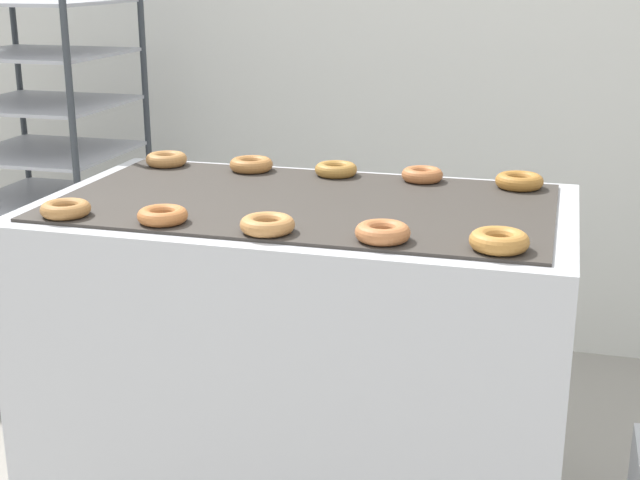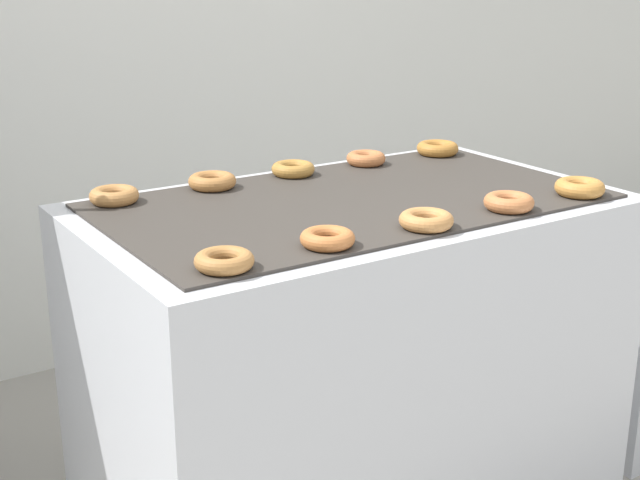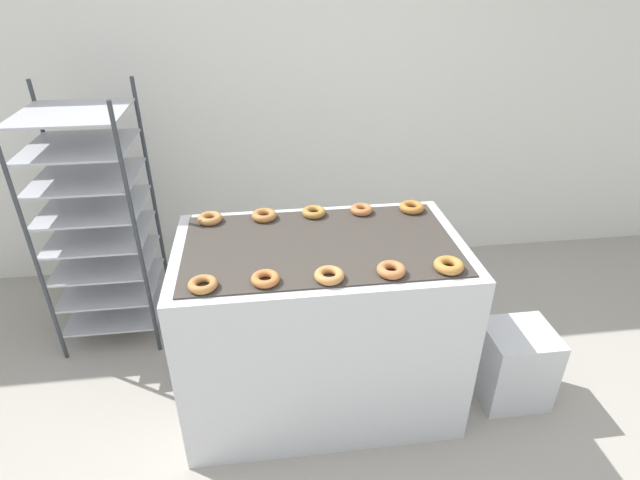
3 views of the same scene
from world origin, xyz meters
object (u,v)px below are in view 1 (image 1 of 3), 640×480
Objects in this scene: donut_near_rightmost at (499,241)px; donut_far_center at (336,169)px; donut_near_center at (269,225)px; donut_far_leftmost at (166,159)px; donut_far_right at (422,175)px; fryer_machine at (305,371)px; donut_near_leftmost at (66,209)px; donut_far_rightmost at (519,181)px; donut_far_left at (251,164)px; donut_near_left at (163,215)px; baking_rack_cart at (50,176)px; donut_near_right at (383,232)px.

donut_near_rightmost is 1.05× the size of donut_far_center.
donut_far_leftmost reaches higher than donut_near_center.
donut_far_right is at bearing 113.91° from donut_near_rightmost.
fryer_machine is 0.58m from donut_far_center.
fryer_machine is 11.76× the size of donut_far_right.
donut_far_right is (0.77, 0.59, 0.00)m from donut_near_leftmost.
donut_far_center is 0.94× the size of donut_far_rightmost.
donut_far_center is (-0.51, 0.59, -0.00)m from donut_near_rightmost.
donut_far_left reaches higher than donut_far_center.
donut_near_left is at bearing -131.77° from donut_far_right.
baking_rack_cart is at bearing 146.78° from donut_far_leftmost.
donut_near_right reaches higher than fryer_machine.
baking_rack_cart is 1.63m from donut_near_center.
donut_near_center is at bearing -2.16° from donut_near_left.
donut_near_rightmost is at bearing -29.31° from donut_far_leftmost.
donut_near_leftmost is 1.01× the size of donut_near_left.
donut_near_center is 0.60m from donut_far_center.
donut_far_left is at bearing 65.75° from donut_near_leftmost.
donut_near_right is 0.99× the size of donut_far_leftmost.
donut_far_center is at bearing 179.29° from donut_far_right.
baking_rack_cart is at bearing 148.39° from fryer_machine.
donut_far_rightmost reaches higher than donut_far_right.
donut_near_right is at bearing -47.63° from fryer_machine.
donut_near_leftmost reaches higher than fryer_machine.
donut_near_leftmost is 0.97× the size of donut_far_leftmost.
baking_rack_cart is (-1.22, 0.75, 0.30)m from fryer_machine.
donut_near_leftmost is at bearing -178.09° from donut_near_left.
donut_far_right is (1.48, -0.46, 0.20)m from baking_rack_cart.
donut_near_rightmost is 0.64m from donut_far_right.
donut_far_left is 1.10× the size of donut_far_right.
donut_far_right is at bearing 66.92° from donut_near_center.
donut_far_right is (-0.26, 0.59, -0.00)m from donut_near_rightmost.
baking_rack_cart is 1.28m from donut_near_leftmost.
fryer_machine is at bearing -49.49° from donut_far_left.
donut_near_leftmost and donut_near_left have the same top height.
donut_far_rightmost is (0.79, 0.57, 0.00)m from donut_near_left.
baking_rack_cart is 12.01× the size of donut_near_rightmost.
donut_near_rightmost is 0.58m from donut_far_rightmost.
fryer_machine is at bearing -31.61° from baking_rack_cart.
baking_rack_cart is at bearing 162.88° from donut_far_right.
donut_far_center is 1.05× the size of donut_far_right.
donut_far_center is (0.52, 0.60, 0.00)m from donut_near_leftmost.
donut_far_leftmost reaches higher than fryer_machine.
donut_near_left is 0.98m from donut_far_rightmost.
fryer_machine is 10.53× the size of donut_far_rightmost.
donut_far_center reaches higher than fryer_machine.
donut_near_right is 0.64m from donut_far_center.
donut_near_rightmost reaches higher than donut_near_right.
donut_far_leftmost is (-0.52, 0.29, 0.50)m from fryer_machine.
donut_far_leftmost is at bearing 90.76° from donut_near_leftmost.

